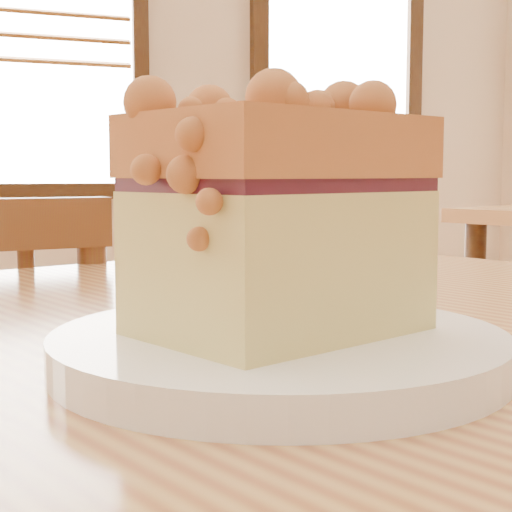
% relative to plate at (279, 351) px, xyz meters
% --- Properties ---
extents(entry_door, '(1.08, 0.06, 2.29)m').
position_rel_plate_xyz_m(entry_door, '(2.02, 3.67, 0.44)').
color(entry_door, white).
rests_on(entry_door, ground).
extents(plate, '(0.23, 0.23, 0.02)m').
position_rel_plate_xyz_m(plate, '(0.00, 0.00, 0.00)').
color(plate, white).
rests_on(plate, cafe_table_main).
extents(cake_slice, '(0.16, 0.14, 0.12)m').
position_rel_plate_xyz_m(cake_slice, '(-0.00, -0.00, 0.07)').
color(cake_slice, '#CBC172').
rests_on(cake_slice, plate).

